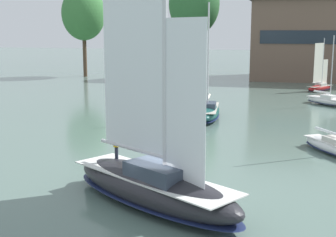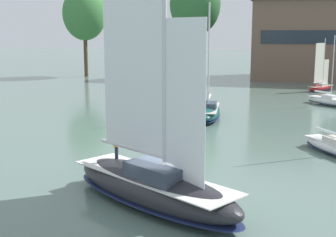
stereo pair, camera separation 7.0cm
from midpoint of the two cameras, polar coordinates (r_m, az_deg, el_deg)
The scene contains 8 objects.
ground_plane at distance 24.40m, azimuth -1.96°, elevation -10.52°, with size 400.00×400.00×0.00m, color slate.
tree_shore_left at distance 89.55m, azimuth 3.19°, elevation 13.72°, with size 9.45×9.45×19.45m.
tree_shore_right at distance 92.91m, azimuth -10.29°, elevation 12.45°, with size 8.32×8.32×17.13m.
sailboat_main at distance 23.97m, azimuth -1.95°, elevation -7.81°, with size 11.55×8.63×15.81m.
sailboat_moored_near_marina at distance 59.41m, azimuth 18.78°, elevation 2.11°, with size 5.38×5.49×8.28m.
sailboat_moored_mid_channel at distance 72.89m, azimuth 18.00°, elevation 3.73°, with size 4.49×5.53×7.76m.
sailboat_moored_far_slip at distance 36.17m, azimuth 19.37°, elevation -3.14°, with size 4.67×5.94×8.26m.
sailboat_moored_outer_mooring at distance 47.61m, azimuth 4.82°, elevation 0.91°, with size 3.30×8.58×11.51m.
Camera 1 is at (6.72, -21.74, 8.82)m, focal length 50.00 mm.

